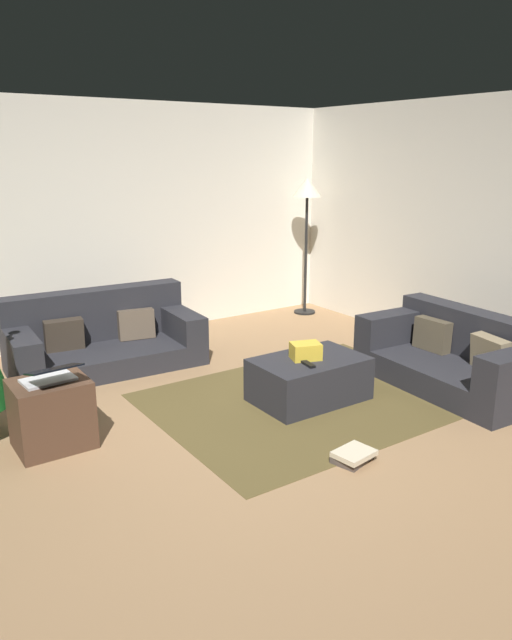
{
  "coord_description": "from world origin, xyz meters",
  "views": [
    {
      "loc": [
        -2.18,
        -3.33,
        2.06
      ],
      "look_at": [
        0.45,
        0.54,
        0.75
      ],
      "focal_mm": 33.89,
      "sensor_mm": 36.0,
      "label": 1
    }
  ],
  "objects_px": {
    "tv_remote": "(308,364)",
    "book_stack": "(353,456)",
    "corner_lamp": "(307,198)",
    "couch_left": "(102,338)",
    "side_table": "(52,414)",
    "gift_box": "(306,351)",
    "couch_right": "(457,357)",
    "laptop": "(50,376)",
    "ottoman": "(309,379)"
  },
  "relations": [
    {
      "from": "gift_box",
      "to": "book_stack",
      "type": "relative_size",
      "value": 0.81
    },
    {
      "from": "couch_right",
      "to": "corner_lamp",
      "type": "height_order",
      "value": "corner_lamp"
    },
    {
      "from": "gift_box",
      "to": "side_table",
      "type": "distance_m",
      "value": 2.07
    },
    {
      "from": "book_stack",
      "to": "ottoman",
      "type": "bearing_deg",
      "value": 66.92
    },
    {
      "from": "couch_right",
      "to": "ottoman",
      "type": "distance_m",
      "value": 1.41
    },
    {
      "from": "tv_remote",
      "to": "laptop",
      "type": "relative_size",
      "value": 0.41
    },
    {
      "from": "book_stack",
      "to": "couch_right",
      "type": "bearing_deg",
      "value": 16.98
    },
    {
      "from": "ottoman",
      "to": "laptop",
      "type": "height_order",
      "value": "laptop"
    },
    {
      "from": "couch_right",
      "to": "book_stack",
      "type": "height_order",
      "value": "couch_right"
    },
    {
      "from": "couch_left",
      "to": "tv_remote",
      "type": "xyz_separation_m",
      "value": [
        1.02,
        -1.98,
        0.11
      ]
    },
    {
      "from": "ottoman",
      "to": "couch_right",
      "type": "bearing_deg",
      "value": -19.74
    },
    {
      "from": "couch_left",
      "to": "tv_remote",
      "type": "height_order",
      "value": "couch_left"
    },
    {
      "from": "ottoman",
      "to": "couch_left",
      "type": "bearing_deg",
      "value": 121.41
    },
    {
      "from": "ottoman",
      "to": "laptop",
      "type": "xyz_separation_m",
      "value": [
        -2.06,
        0.32,
        0.37
      ]
    },
    {
      "from": "laptop",
      "to": "tv_remote",
      "type": "bearing_deg",
      "value": -12.96
    },
    {
      "from": "ottoman",
      "to": "corner_lamp",
      "type": "distance_m",
      "value": 3.2
    },
    {
      "from": "couch_left",
      "to": "ottoman",
      "type": "distance_m",
      "value": 2.17
    },
    {
      "from": "couch_right",
      "to": "book_stack",
      "type": "xyz_separation_m",
      "value": [
        -1.76,
        -0.54,
        -0.22
      ]
    },
    {
      "from": "side_table",
      "to": "book_stack",
      "type": "bearing_deg",
      "value": -40.47
    },
    {
      "from": "couch_left",
      "to": "laptop",
      "type": "xyz_separation_m",
      "value": [
        -0.92,
        -1.53,
        0.29
      ]
    },
    {
      "from": "tv_remote",
      "to": "corner_lamp",
      "type": "distance_m",
      "value": 3.28
    },
    {
      "from": "laptop",
      "to": "couch_left",
      "type": "bearing_deg",
      "value": 58.92
    },
    {
      "from": "side_table",
      "to": "book_stack",
      "type": "xyz_separation_m",
      "value": [
        1.63,
        -1.39,
        -0.21
      ]
    },
    {
      "from": "side_table",
      "to": "laptop",
      "type": "height_order",
      "value": "laptop"
    },
    {
      "from": "couch_right",
      "to": "gift_box",
      "type": "bearing_deg",
      "value": 73.67
    },
    {
      "from": "tv_remote",
      "to": "side_table",
      "type": "xyz_separation_m",
      "value": [
        -1.94,
        0.5,
        -0.13
      ]
    },
    {
      "from": "tv_remote",
      "to": "laptop",
      "type": "xyz_separation_m",
      "value": [
        -1.94,
        0.45,
        0.17
      ]
    },
    {
      "from": "corner_lamp",
      "to": "book_stack",
      "type": "bearing_deg",
      "value": -123.9
    },
    {
      "from": "ottoman",
      "to": "corner_lamp",
      "type": "bearing_deg",
      "value": 52.03
    },
    {
      "from": "ottoman",
      "to": "book_stack",
      "type": "xyz_separation_m",
      "value": [
        -0.43,
        -1.01,
        -0.14
      ]
    },
    {
      "from": "tv_remote",
      "to": "book_stack",
      "type": "xyz_separation_m",
      "value": [
        -0.32,
        -0.89,
        -0.34
      ]
    },
    {
      "from": "couch_right",
      "to": "side_table",
      "type": "relative_size",
      "value": 3.27
    },
    {
      "from": "tv_remote",
      "to": "corner_lamp",
      "type": "relative_size",
      "value": 0.09
    },
    {
      "from": "ottoman",
      "to": "gift_box",
      "type": "relative_size",
      "value": 3.88
    },
    {
      "from": "laptop",
      "to": "book_stack",
      "type": "xyz_separation_m",
      "value": [
        1.62,
        -1.34,
        -0.51
      ]
    },
    {
      "from": "couch_right",
      "to": "book_stack",
      "type": "relative_size",
      "value": 5.69
    },
    {
      "from": "ottoman",
      "to": "gift_box",
      "type": "height_order",
      "value": "gift_box"
    },
    {
      "from": "couch_right",
      "to": "tv_remote",
      "type": "xyz_separation_m",
      "value": [
        -1.44,
        0.35,
        0.12
      ]
    },
    {
      "from": "couch_right",
      "to": "gift_box",
      "type": "distance_m",
      "value": 1.46
    },
    {
      "from": "side_table",
      "to": "corner_lamp",
      "type": "bearing_deg",
      "value": 26.53
    },
    {
      "from": "couch_right",
      "to": "ottoman",
      "type": "bearing_deg",
      "value": 73.77
    },
    {
      "from": "couch_left",
      "to": "side_table",
      "type": "xyz_separation_m",
      "value": [
        -0.93,
        -1.48,
        -0.02
      ]
    },
    {
      "from": "couch_left",
      "to": "gift_box",
      "type": "xyz_separation_m",
      "value": [
        1.1,
        -1.84,
        0.17
      ]
    },
    {
      "from": "side_table",
      "to": "corner_lamp",
      "type": "height_order",
      "value": "corner_lamp"
    },
    {
      "from": "gift_box",
      "to": "corner_lamp",
      "type": "distance_m",
      "value": 3.11
    },
    {
      "from": "laptop",
      "to": "side_table",
      "type": "bearing_deg",
      "value": 94.46
    },
    {
      "from": "ottoman",
      "to": "side_table",
      "type": "distance_m",
      "value": 2.1
    },
    {
      "from": "couch_left",
      "to": "side_table",
      "type": "relative_size",
      "value": 3.58
    },
    {
      "from": "gift_box",
      "to": "tv_remote",
      "type": "relative_size",
      "value": 1.51
    },
    {
      "from": "couch_left",
      "to": "couch_right",
      "type": "bearing_deg",
      "value": 139.85
    }
  ]
}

